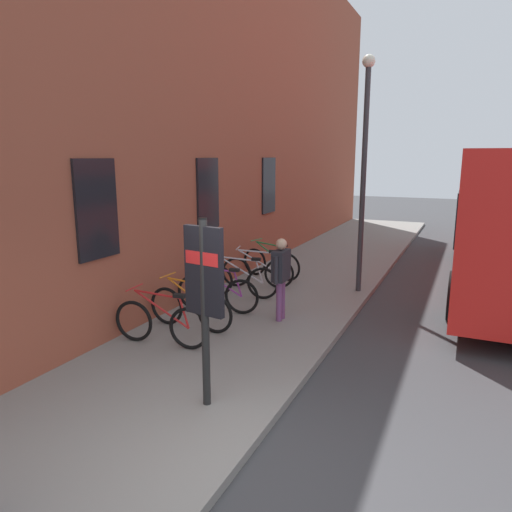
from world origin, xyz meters
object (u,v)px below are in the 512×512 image
at_px(bicycle_under_window, 271,263).
at_px(street_lamp, 364,157).
at_px(bicycle_beside_lamp, 161,323).
at_px(bicycle_mid_rack, 258,272).
at_px(bicycle_leaning_wall, 218,293).
at_px(bicycle_by_door, 240,281).
at_px(transit_info_sign, 204,283).
at_px(bicycle_nearest_sign, 191,308).
at_px(pedestrian_near_bus, 281,271).

distance_m(bicycle_under_window, street_lamp, 3.59).
relative_size(bicycle_beside_lamp, bicycle_mid_rack, 1.03).
bearing_deg(bicycle_mid_rack, bicycle_leaning_wall, -179.84).
xyz_separation_m(bicycle_by_door, transit_info_sign, (-4.36, -1.69, 1.21)).
xyz_separation_m(bicycle_by_door, bicycle_mid_rack, (0.92, -0.02, 0.00)).
height_order(bicycle_nearest_sign, bicycle_under_window, same).
relative_size(bicycle_nearest_sign, pedestrian_near_bus, 1.11).
bearing_deg(bicycle_mid_rack, bicycle_by_door, 179.06).
distance_m(bicycle_by_door, bicycle_mid_rack, 0.92).
bearing_deg(street_lamp, bicycle_under_window, 83.93).
distance_m(bicycle_by_door, street_lamp, 3.92).
height_order(bicycle_by_door, bicycle_mid_rack, same).
bearing_deg(bicycle_leaning_wall, bicycle_mid_rack, 0.16).
relative_size(bicycle_by_door, bicycle_under_window, 1.00).
bearing_deg(bicycle_nearest_sign, bicycle_by_door, 1.35).
bearing_deg(bicycle_beside_lamp, street_lamp, -26.00).
height_order(transit_info_sign, pedestrian_near_bus, transit_info_sign).
xyz_separation_m(bicycle_leaning_wall, bicycle_under_window, (2.97, 0.06, 0.00)).
xyz_separation_m(bicycle_by_door, pedestrian_near_bus, (-1.00, -1.37, 0.59)).
xyz_separation_m(bicycle_nearest_sign, bicycle_under_window, (4.04, 0.09, 0.00)).
bearing_deg(bicycle_beside_lamp, bicycle_under_window, 0.80).
bearing_deg(bicycle_nearest_sign, bicycle_leaning_wall, 1.61).
distance_m(bicycle_by_door, transit_info_sign, 4.83).
bearing_deg(transit_info_sign, bicycle_beside_lamp, 51.13).
relative_size(bicycle_beside_lamp, bicycle_leaning_wall, 1.00).
bearing_deg(bicycle_mid_rack, bicycle_nearest_sign, -179.34).
distance_m(bicycle_beside_lamp, transit_info_sign, 2.46).
relative_size(bicycle_leaning_wall, bicycle_by_door, 1.01).
distance_m(bicycle_mid_rack, street_lamp, 3.62).
distance_m(bicycle_under_window, pedestrian_near_bus, 3.27).
distance_m(bicycle_nearest_sign, street_lamp, 5.17).
relative_size(bicycle_nearest_sign, street_lamp, 0.34).
bearing_deg(bicycle_by_door, bicycle_under_window, 1.31).
height_order(bicycle_beside_lamp, bicycle_by_door, same).
height_order(bicycle_beside_lamp, bicycle_under_window, same).
height_order(bicycle_nearest_sign, bicycle_by_door, same).
relative_size(bicycle_leaning_wall, bicycle_mid_rack, 1.02).
height_order(bicycle_nearest_sign, bicycle_leaning_wall, same).
distance_m(bicycle_mid_rack, bicycle_under_window, 0.97).
relative_size(bicycle_beside_lamp, bicycle_by_door, 1.01).
distance_m(bicycle_beside_lamp, street_lamp, 5.85).
bearing_deg(street_lamp, bicycle_mid_rack, 107.63).
xyz_separation_m(bicycle_under_window, street_lamp, (-0.25, -2.34, 2.72)).
relative_size(bicycle_beside_lamp, transit_info_sign, 0.74).
bearing_deg(bicycle_by_door, transit_info_sign, -158.76).
bearing_deg(bicycle_beside_lamp, transit_info_sign, -128.87).
relative_size(bicycle_mid_rack, street_lamp, 0.33).
bearing_deg(pedestrian_near_bus, bicycle_nearest_sign, 130.97).
relative_size(bicycle_mid_rack, bicycle_under_window, 0.99).
xyz_separation_m(bicycle_leaning_wall, pedestrian_near_bus, (0.08, -1.35, 0.59)).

